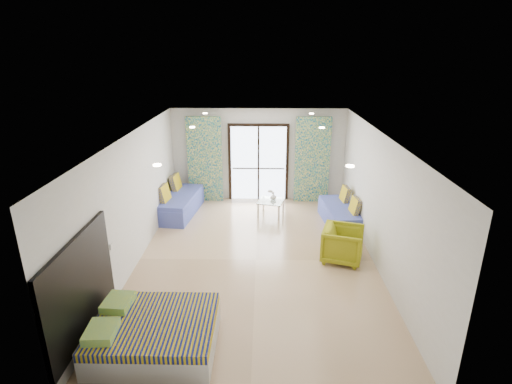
{
  "coord_description": "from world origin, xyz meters",
  "views": [
    {
      "loc": [
        0.15,
        -7.56,
        4.26
      ],
      "look_at": [
        -0.02,
        1.11,
        1.15
      ],
      "focal_mm": 28.0,
      "sensor_mm": 36.0,
      "label": 1
    }
  ],
  "objects_px": {
    "daybed_right": "(340,215)",
    "coffee_table": "(271,202)",
    "daybed_left": "(180,203)",
    "armchair": "(343,242)",
    "bed": "(154,333)"
  },
  "relations": [
    {
      "from": "daybed_right",
      "to": "coffee_table",
      "type": "xyz_separation_m",
      "value": [
        -1.76,
        0.56,
        0.11
      ]
    },
    {
      "from": "armchair",
      "to": "bed",
      "type": "bearing_deg",
      "value": 146.38
    },
    {
      "from": "coffee_table",
      "to": "daybed_left",
      "type": "bearing_deg",
      "value": 178.3
    },
    {
      "from": "daybed_left",
      "to": "coffee_table",
      "type": "distance_m",
      "value": 2.48
    },
    {
      "from": "daybed_left",
      "to": "coffee_table",
      "type": "height_order",
      "value": "daybed_left"
    },
    {
      "from": "daybed_left",
      "to": "coffee_table",
      "type": "xyz_separation_m",
      "value": [
        2.47,
        -0.07,
        0.08
      ]
    },
    {
      "from": "bed",
      "to": "daybed_left",
      "type": "relative_size",
      "value": 0.87
    },
    {
      "from": "bed",
      "to": "daybed_left",
      "type": "height_order",
      "value": "daybed_left"
    },
    {
      "from": "bed",
      "to": "daybed_right",
      "type": "height_order",
      "value": "daybed_right"
    },
    {
      "from": "daybed_left",
      "to": "armchair",
      "type": "distance_m",
      "value": 4.67
    },
    {
      "from": "bed",
      "to": "daybed_left",
      "type": "bearing_deg",
      "value": 97.02
    },
    {
      "from": "daybed_left",
      "to": "coffee_table",
      "type": "relative_size",
      "value": 2.59
    },
    {
      "from": "daybed_left",
      "to": "armchair",
      "type": "bearing_deg",
      "value": -25.35
    },
    {
      "from": "daybed_left",
      "to": "armchair",
      "type": "relative_size",
      "value": 2.47
    },
    {
      "from": "daybed_right",
      "to": "armchair",
      "type": "xyz_separation_m",
      "value": [
        -0.28,
        -1.85,
        0.14
      ]
    }
  ]
}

